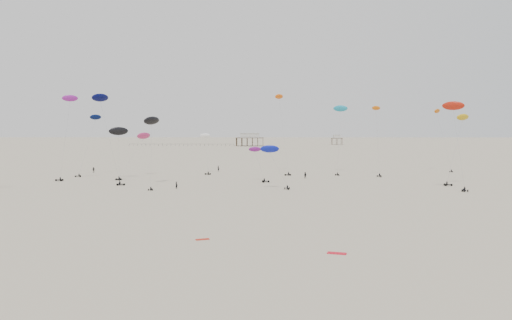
{
  "coord_description": "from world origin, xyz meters",
  "views": [
    {
      "loc": [
        2.32,
        -27.3,
        14.78
      ],
      "look_at": [
        0.0,
        88.0,
        7.0
      ],
      "focal_mm": 35.0,
      "sensor_mm": 36.0,
      "label": 1
    }
  ],
  "objects_px": {
    "rig_8": "(282,121)",
    "spectator_0": "(176,189)",
    "pavilion_main": "(250,140)",
    "pavilion_small": "(337,140)",
    "rig_0": "(340,117)"
  },
  "relations": [
    {
      "from": "pavilion_main",
      "to": "rig_0",
      "type": "relative_size",
      "value": 0.93
    },
    {
      "from": "pavilion_main",
      "to": "rig_8",
      "type": "xyz_separation_m",
      "value": [
        17.32,
        -219.23,
        12.29
      ]
    },
    {
      "from": "rig_0",
      "to": "spectator_0",
      "type": "distance_m",
      "value": 64.03
    },
    {
      "from": "pavilion_small",
      "to": "pavilion_main",
      "type": "bearing_deg",
      "value": -156.8
    },
    {
      "from": "spectator_0",
      "to": "rig_8",
      "type": "bearing_deg",
      "value": -84.15
    },
    {
      "from": "rig_8",
      "to": "spectator_0",
      "type": "distance_m",
      "value": 51.64
    },
    {
      "from": "pavilion_main",
      "to": "rig_0",
      "type": "xyz_separation_m",
      "value": [
        35.81,
        -218.24,
        13.44
      ]
    },
    {
      "from": "rig_0",
      "to": "rig_8",
      "type": "relative_size",
      "value": 0.85
    },
    {
      "from": "pavilion_main",
      "to": "rig_8",
      "type": "height_order",
      "value": "rig_8"
    },
    {
      "from": "pavilion_small",
      "to": "spectator_0",
      "type": "bearing_deg",
      "value": -105.18
    },
    {
      "from": "spectator_0",
      "to": "pavilion_main",
      "type": "bearing_deg",
      "value": -53.76
    },
    {
      "from": "pavilion_main",
      "to": "rig_0",
      "type": "distance_m",
      "value": 221.56
    },
    {
      "from": "pavilion_main",
      "to": "spectator_0",
      "type": "distance_m",
      "value": 260.75
    },
    {
      "from": "pavilion_small",
      "to": "rig_8",
      "type": "relative_size",
      "value": 0.34
    },
    {
      "from": "rig_0",
      "to": "rig_8",
      "type": "bearing_deg",
      "value": -17.78
    }
  ]
}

